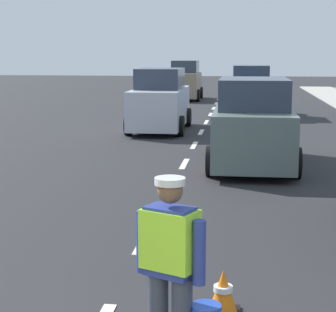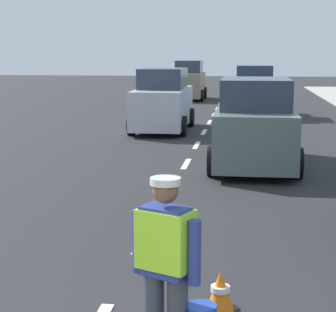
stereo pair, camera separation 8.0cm
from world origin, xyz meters
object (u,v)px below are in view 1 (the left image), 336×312
at_px(road_worker, 173,263).
at_px(car_oncoming_third, 185,82).
at_px(traffic_cone_near, 223,292).
at_px(car_outgoing_ahead, 253,126).
at_px(car_oncoming_second, 160,102).
at_px(car_outgoing_far, 251,92).

xyz_separation_m(road_worker, car_oncoming_third, (-2.74, 29.87, 0.13)).
bearing_deg(traffic_cone_near, road_worker, -110.53).
bearing_deg(car_outgoing_ahead, car_oncoming_third, 99.92).
bearing_deg(car_oncoming_second, car_outgoing_far, 59.78).
height_order(car_outgoing_far, car_oncoming_second, car_outgoing_far).
xyz_separation_m(car_outgoing_ahead, car_oncoming_second, (-3.12, 6.30, 0.03)).
xyz_separation_m(traffic_cone_near, car_outgoing_ahead, (0.43, 8.34, 0.74)).
relative_size(car_outgoing_far, car_oncoming_second, 0.88).
xyz_separation_m(car_outgoing_far, car_outgoing_ahead, (-0.11, -11.84, -0.03)).
bearing_deg(car_outgoing_far, car_outgoing_ahead, -90.52).
distance_m(car_outgoing_far, car_outgoing_ahead, 11.84).
distance_m(car_outgoing_far, car_oncoming_second, 6.41).
height_order(road_worker, car_oncoming_second, car_oncoming_second).
distance_m(road_worker, car_oncoming_third, 29.99).
height_order(road_worker, car_outgoing_far, car_outgoing_far).
bearing_deg(car_oncoming_third, traffic_cone_near, -83.76).
bearing_deg(car_outgoing_ahead, traffic_cone_near, -92.96).
bearing_deg(road_worker, traffic_cone_near, 69.47).
distance_m(traffic_cone_near, car_oncoming_third, 28.98).
bearing_deg(car_outgoing_far, car_oncoming_second, -120.22).
bearing_deg(car_oncoming_second, car_oncoming_third, 91.87).
relative_size(road_worker, car_oncoming_second, 0.39).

